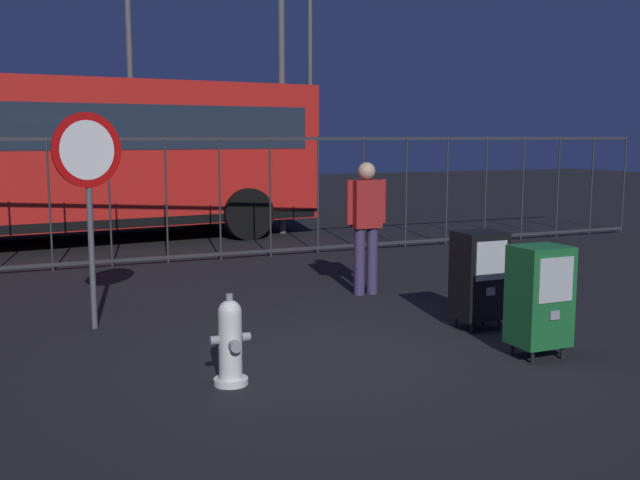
# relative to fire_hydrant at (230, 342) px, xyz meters

# --- Properties ---
(ground_plane) EXTENTS (60.00, 60.00, 0.00)m
(ground_plane) POSITION_rel_fire_hydrant_xyz_m (1.14, 0.33, -0.35)
(ground_plane) COLOR black
(fire_hydrant) EXTENTS (0.33, 0.31, 0.75)m
(fire_hydrant) POSITION_rel_fire_hydrant_xyz_m (0.00, 0.00, 0.00)
(fire_hydrant) COLOR silver
(fire_hydrant) RESTS_ON ground_plane
(newspaper_box_primary) EXTENTS (0.48, 0.42, 1.02)m
(newspaper_box_primary) POSITION_rel_fire_hydrant_xyz_m (2.86, 0.66, 0.22)
(newspaper_box_primary) COLOR black
(newspaper_box_primary) RESTS_ON ground_plane
(newspaper_box_secondary) EXTENTS (0.48, 0.42, 1.02)m
(newspaper_box_secondary) POSITION_rel_fire_hydrant_xyz_m (2.77, -0.38, 0.22)
(newspaper_box_secondary) COLOR black
(newspaper_box_secondary) RESTS_ON ground_plane
(stop_sign) EXTENTS (0.71, 0.31, 2.23)m
(stop_sign) POSITION_rel_fire_hydrant_xyz_m (-0.81, 2.24, 1.25)
(stop_sign) COLOR #4C4F54
(stop_sign) RESTS_ON ground_plane
(pedestrian) EXTENTS (0.55, 0.22, 1.67)m
(pedestrian) POSITION_rel_fire_hydrant_xyz_m (2.55, 2.64, 0.60)
(pedestrian) COLOR #382D51
(pedestrian) RESTS_ON ground_plane
(fence_barrier) EXTENTS (18.03, 0.04, 2.00)m
(fence_barrier) POSITION_rel_fire_hydrant_xyz_m (1.14, 5.90, 0.67)
(fence_barrier) COLOR #2D2D33
(fence_barrier) RESTS_ON ground_plane
(bus_near) EXTENTS (10.69, 3.58, 3.00)m
(bus_near) POSITION_rel_fire_hydrant_xyz_m (-1.07, 8.90, 1.36)
(bus_near) COLOR red
(bus_near) RESTS_ON ground_plane
(street_light_near_left) EXTENTS (0.32, 0.32, 7.16)m
(street_light_near_left) POSITION_rel_fire_hydrant_xyz_m (3.66, 8.64, 3.79)
(street_light_near_left) COLOR #4C4F54
(street_light_near_left) RESTS_ON ground_plane
(street_light_near_right) EXTENTS (0.32, 0.32, 8.43)m
(street_light_near_right) POSITION_rel_fire_hydrant_xyz_m (6.80, 14.73, 4.44)
(street_light_near_right) COLOR #4C4F54
(street_light_near_right) RESTS_ON ground_plane
(street_light_far_left) EXTENTS (0.32, 0.32, 7.81)m
(street_light_far_left) POSITION_rel_fire_hydrant_xyz_m (1.11, 11.45, 4.13)
(street_light_far_left) COLOR #4C4F54
(street_light_far_left) RESTS_ON ground_plane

